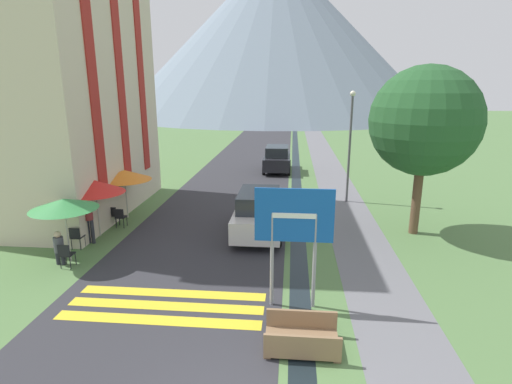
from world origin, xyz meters
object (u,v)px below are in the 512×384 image
Objects in this scene: road_sign at (294,227)px; streetlamp at (350,138)px; parked_car_near at (259,212)px; parked_car_far at (277,159)px; hotel_building at (62,61)px; cafe_chair_far_left at (113,214)px; person_seated_far at (59,246)px; footbridge at (302,339)px; cafe_umbrella_middle_red at (95,187)px; cafe_umbrella_rear_orange at (124,175)px; person_seated_near at (104,213)px; tree_by_path at (425,121)px; cafe_chair_near_right at (76,236)px; cafe_chair_nearest at (66,253)px; cafe_chair_far_right at (120,216)px; person_standing_terrace at (89,217)px; cafe_umbrella_front_green at (64,204)px.

road_sign is 11.05m from streetlamp.
parked_car_far is (0.24, 12.48, -0.00)m from parked_car_near.
hotel_building is 2.91× the size of parked_car_near.
cafe_chair_far_left is 0.71× the size of person_seated_far.
hotel_building is 15.29× the size of cafe_chair_far_left.
footbridge is 10.45m from cafe_umbrella_middle_red.
cafe_umbrella_rear_orange is 1.99m from person_seated_near.
streetlamp is (4.19, 5.11, 2.41)m from parked_car_near.
footbridge is at bearing -120.79° from tree_by_path.
streetlamp is 0.85× the size of tree_by_path.
cafe_chair_near_right is 1.33m from person_seated_far.
streetlamp is (10.59, 5.97, 1.27)m from cafe_umbrella_middle_red.
cafe_chair_nearest is 3.34m from cafe_umbrella_middle_red.
tree_by_path is (6.34, 0.62, 3.65)m from parked_car_near.
cafe_umbrella_middle_red is at bearing 149.03° from road_sign.
cafe_chair_nearest is at bearing -139.09° from streetlamp.
hotel_building reaches higher than cafe_umbrella_rear_orange.
hotel_building is 2.30× the size of streetlamp.
cafe_chair_far_right is at bearing -79.68° from cafe_umbrella_rear_orange.
footbridge is 2.00× the size of cafe_chair_far_right.
hotel_building reaches higher than cafe_chair_near_right.
person_seated_near is at bearing 113.62° from cafe_chair_near_right.
hotel_building reaches higher than parked_car_far.
road_sign is 2.75m from footbridge.
person_seated_near is (-0.12, 3.62, 0.03)m from person_seated_far.
cafe_chair_near_right is 2.09m from cafe_umbrella_middle_red.
tree_by_path is at bearing 51.04° from road_sign.
cafe_chair_near_right is at bearing -90.06° from person_seated_near.
cafe_chair_far_left is at bearing 109.39° from cafe_chair_near_right.
person_standing_terrace is at bearing 86.90° from person_seated_far.
road_sign is 1.49× the size of cafe_umbrella_front_green.
cafe_umbrella_front_green reaches higher than cafe_chair_near_right.
cafe_chair_near_right is 4.04m from cafe_umbrella_rear_orange.
road_sign reaches higher than footbridge.
cafe_umbrella_middle_red is at bearing -150.59° from streetlamp.
hotel_building is 7.09m from person_seated_near.
person_seated_far is (0.13, -1.32, 0.15)m from cafe_chair_near_right.
cafe_chair_far_right is (-6.20, -12.33, -0.40)m from parked_car_far.
cafe_chair_near_right is 0.84m from person_standing_terrace.
road_sign is 18.09m from parked_car_far.
cafe_chair_near_right is 0.37× the size of cafe_umbrella_middle_red.
hotel_building reaches higher than cafe_chair_far_left.
cafe_umbrella_middle_red is at bearing -94.68° from cafe_umbrella_rear_orange.
parked_car_near is at bearing 42.55° from cafe_chair_near_right.
cafe_umbrella_rear_orange is (-7.80, 8.81, 1.78)m from footbridge.
cafe_chair_near_right is at bearing -118.88° from cafe_chair_far_right.
tree_by_path is at bearing 18.12° from person_seated_far.
cafe_umbrella_middle_red is at bearing 104.58° from cafe_chair_nearest.
cafe_umbrella_rear_orange is 0.42× the size of streetlamp.
person_seated_near is at bearing 91.94° from person_seated_far.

